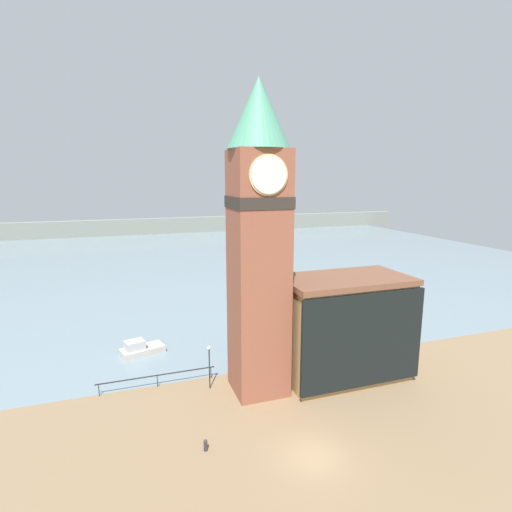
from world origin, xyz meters
name	(u,v)px	position (x,y,z in m)	size (l,w,h in m)	color
ground_plane	(314,457)	(0.00, 0.00, 0.00)	(160.00, 160.00, 0.00)	#846B4C
water	(171,256)	(0.00, 72.61, 0.00)	(160.00, 120.00, 0.00)	gray
far_shoreline	(155,226)	(0.00, 112.61, 2.50)	(180.00, 3.00, 5.00)	gray
pier_railing	(157,376)	(-8.72, 12.36, 0.95)	(10.01, 0.08, 1.09)	#232328
clock_tower	(259,234)	(-0.58, 9.21, 13.32)	(4.88, 4.88, 25.12)	brown
pier_building	(345,327)	(7.45, 8.90, 4.64)	(11.31, 6.40, 9.25)	#A88451
boat_near	(140,349)	(-9.74, 19.59, 0.57)	(4.65, 3.12, 1.57)	#B7B2A8
mooring_bollard_near	(205,445)	(-6.51, 2.87, 0.44)	(0.26, 0.26, 0.81)	#2D2D33
lamp_post	(209,359)	(-4.50, 10.64, 2.69)	(0.32, 0.32, 3.84)	black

